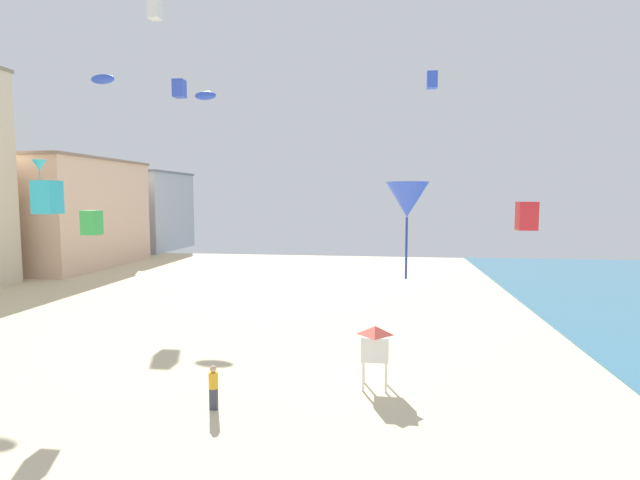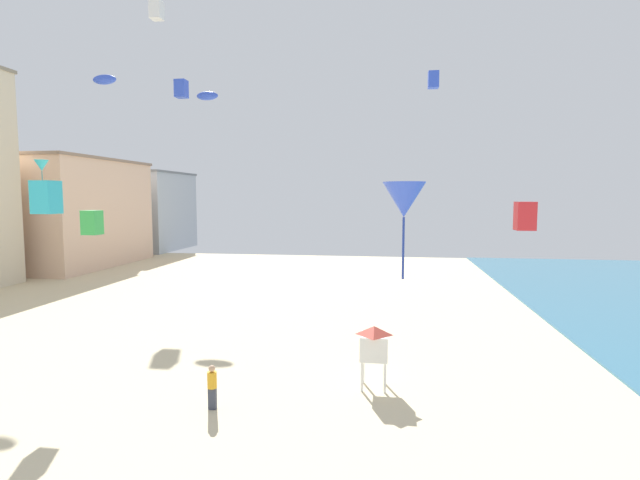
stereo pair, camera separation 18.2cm
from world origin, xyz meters
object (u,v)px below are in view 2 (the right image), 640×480
at_px(kite_blue_parafoil, 207,96).
at_px(kite_green_box, 92,223).
at_px(kite_red_box, 525,216).
at_px(kite_blue_delta, 404,200).
at_px(kite_blue_box, 181,89).
at_px(kite_flyer, 212,385).
at_px(kite_cyan_delta, 42,165).
at_px(kite_blue_box_2, 433,80).
at_px(kite_white_box, 157,10).
at_px(kite_blue_parafoil_2, 105,80).
at_px(kite_cyan_box, 46,197).
at_px(lifeguard_stand, 374,343).

relative_size(kite_blue_parafoil, kite_green_box, 1.75).
distance_m(kite_red_box, kite_blue_delta, 4.47).
bearing_deg(kite_blue_box, kite_flyer, -64.06).
distance_m(kite_flyer, kite_cyan_delta, 22.70).
relative_size(kite_blue_box, kite_red_box, 1.79).
bearing_deg(kite_red_box, kite_blue_box_2, 93.08).
distance_m(kite_blue_box_2, kite_white_box, 21.56).
relative_size(kite_blue_box, kite_white_box, 1.12).
height_order(kite_blue_parafoil_2, kite_white_box, kite_white_box).
relative_size(kite_blue_delta, kite_green_box, 2.38).
bearing_deg(kite_blue_box, kite_blue_parafoil, -26.57).
xyz_separation_m(kite_blue_parafoil, kite_green_box, (2.47, -20.28, -9.75)).
distance_m(kite_cyan_delta, kite_blue_parafoil_2, 7.22).
height_order(kite_blue_parafoil, kite_red_box, kite_blue_parafoil).
height_order(kite_flyer, kite_white_box, kite_white_box).
relative_size(kite_cyan_box, kite_blue_delta, 0.39).
bearing_deg(kite_cyan_delta, kite_blue_parafoil, 56.29).
xyz_separation_m(kite_blue_box, kite_blue_box_2, (21.53, -5.54, -1.28)).
distance_m(kite_blue_parafoil_2, kite_blue_box_2, 23.01).
relative_size(kite_cyan_delta, kite_red_box, 2.31).
xyz_separation_m(kite_flyer, kite_blue_parafoil_2, (-13.28, 15.11, 14.88)).
height_order(kite_flyer, kite_cyan_box, kite_cyan_box).
bearing_deg(kite_white_box, kite_blue_box_2, 0.68).
height_order(lifeguard_stand, kite_blue_box_2, kite_blue_box_2).
relative_size(lifeguard_stand, kite_blue_parafoil, 1.35).
height_order(kite_blue_box_2, kite_white_box, kite_white_box).
relative_size(kite_blue_parafoil_2, kite_blue_box_2, 1.49).
relative_size(kite_flyer, kite_blue_box_2, 1.41).
xyz_separation_m(kite_cyan_box, kite_blue_delta, (10.71, -0.41, -0.07)).
relative_size(kite_blue_parafoil, kite_cyan_delta, 0.94).
distance_m(kite_cyan_box, kite_cyan_delta, 20.11).
xyz_separation_m(kite_flyer, kite_green_box, (-6.78, 3.41, 5.67)).
distance_m(kite_flyer, kite_blue_box_2, 26.50).
height_order(lifeguard_stand, kite_blue_parafoil, kite_blue_parafoil).
distance_m(kite_cyan_box, kite_blue_delta, 10.72).
xyz_separation_m(kite_red_box, kite_blue_box_2, (-1.10, 20.46, 8.93)).
bearing_deg(kite_cyan_delta, kite_red_box, -26.74).
bearing_deg(kite_blue_delta, kite_flyer, 153.97).
bearing_deg(kite_blue_delta, lifeguard_stand, 98.61).
bearing_deg(kite_blue_delta, kite_red_box, 33.55).
bearing_deg(kite_cyan_delta, kite_white_box, 52.73).
relative_size(lifeguard_stand, kite_blue_box_2, 2.20).
height_order(kite_blue_box, kite_white_box, kite_white_box).
bearing_deg(kite_cyan_delta, kite_green_box, -43.73).
height_order(kite_blue_parafoil, kite_green_box, kite_blue_parafoil).
relative_size(lifeguard_stand, kite_blue_box, 1.65).
relative_size(kite_flyer, kite_red_box, 1.89).
distance_m(kite_flyer, kite_cyan_box, 8.40).
relative_size(kite_blue_box, kite_blue_parafoil_2, 0.90).
relative_size(kite_flyer, kite_blue_box, 1.06).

